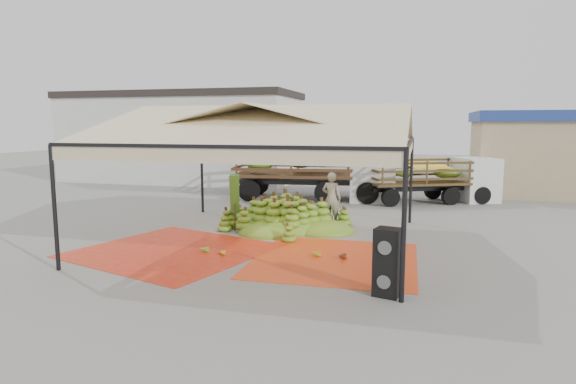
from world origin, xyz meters
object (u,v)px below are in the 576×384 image
(truck_left, at_px, (321,166))
(truck_right, at_px, (437,175))
(banana_heap, at_px, (287,212))
(speaker_stack, at_px, (388,262))
(vendor, at_px, (332,198))

(truck_left, height_order, truck_right, truck_left)
(banana_heap, distance_m, truck_right, 8.73)
(speaker_stack, bearing_deg, vendor, 123.55)
(speaker_stack, bearing_deg, truck_right, 98.24)
(banana_heap, distance_m, vendor, 1.71)
(speaker_stack, relative_size, truck_left, 0.19)
(speaker_stack, xyz_separation_m, truck_left, (-3.85, 12.28, 0.84))
(truck_left, xyz_separation_m, truck_right, (5.21, 0.52, -0.32))
(vendor, relative_size, truck_right, 0.30)
(speaker_stack, xyz_separation_m, vendor, (-2.34, 6.72, 0.22))
(banana_heap, relative_size, truck_right, 0.83)
(truck_left, relative_size, truck_right, 1.25)
(truck_left, bearing_deg, banana_heap, -95.48)
(banana_heap, xyz_separation_m, speaker_stack, (3.66, -5.70, 0.16))
(speaker_stack, bearing_deg, truck_left, 121.73)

